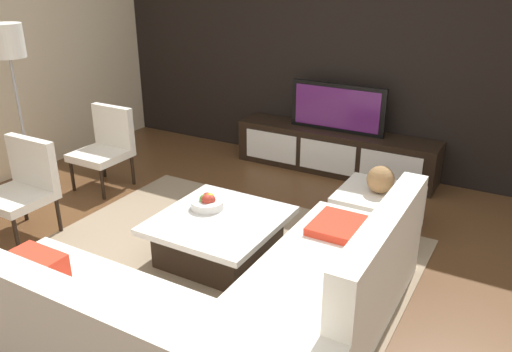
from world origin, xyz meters
TOP-DOWN VIEW (x-y plane):
  - ground_plane at (0.00, 0.00)m, footprint 14.00×14.00m
  - feature_wall_back at (0.00, 2.70)m, footprint 6.40×0.12m
  - area_rug at (-0.10, 0.00)m, footprint 3.08×2.59m
  - media_console at (0.00, 2.40)m, footprint 2.37×0.46m
  - television at (0.00, 2.40)m, footprint 1.12×0.06m
  - sectional_couch at (0.52, -0.84)m, footprint 2.37×2.42m
  - coffee_table at (-0.10, 0.10)m, footprint 0.97×1.02m
  - accent_chair_near at (-1.87, -0.37)m, footprint 0.56×0.52m
  - floor_lamp at (-2.54, 0.18)m, footprint 0.32×0.32m
  - ottoman at (0.90, 1.19)m, footprint 0.70×0.70m
  - fruit_bowl at (-0.28, 0.20)m, footprint 0.28×0.28m
  - accent_chair_far at (-2.02, 0.79)m, footprint 0.52×0.54m
  - decorative_ball at (0.90, 1.19)m, footprint 0.25×0.25m

SIDE VIEW (x-z plane):
  - ground_plane at x=0.00m, z-range 0.00..0.00m
  - area_rug at x=-0.10m, z-range 0.00..0.01m
  - ottoman at x=0.90m, z-range 0.00..0.40m
  - coffee_table at x=-0.10m, z-range 0.01..0.39m
  - media_console at x=0.00m, z-range 0.00..0.50m
  - sectional_couch at x=0.52m, z-range -0.13..0.71m
  - fruit_bowl at x=-0.28m, z-range 0.37..0.50m
  - accent_chair_far at x=-2.02m, z-range 0.05..0.92m
  - accent_chair_near at x=-1.87m, z-range 0.05..0.92m
  - decorative_ball at x=0.90m, z-range 0.40..0.65m
  - television at x=0.00m, z-range 0.50..1.05m
  - feature_wall_back at x=0.00m, z-range 0.00..2.80m
  - floor_lamp at x=-2.54m, z-range 0.61..2.38m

